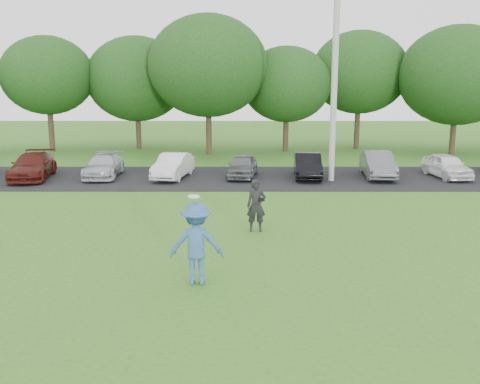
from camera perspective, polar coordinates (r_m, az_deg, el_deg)
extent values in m
plane|color=#316D1F|center=(13.18, -0.02, -8.69)|extent=(100.00, 100.00, 0.00)
cube|color=black|center=(25.75, 0.03, 1.54)|extent=(32.00, 6.50, 0.03)
cylinder|color=#AFB0AA|center=(24.93, 10.07, 12.57)|extent=(0.28, 0.28, 10.03)
imported|color=#375F9B|center=(12.31, -4.67, -5.49)|extent=(1.25, 0.73, 1.92)
cylinder|color=white|center=(12.02, -4.96, -0.48)|extent=(0.27, 0.27, 0.06)
imported|color=black|center=(16.53, 1.75, -1.47)|extent=(0.60, 0.40, 1.63)
cube|color=black|center=(16.31, 2.40, -0.80)|extent=(0.14, 0.10, 0.10)
imported|color=#4A1410|center=(27.25, -21.25, 2.61)|extent=(2.25, 4.33, 1.20)
imported|color=#B2B5BA|center=(26.68, -14.33, 2.74)|extent=(1.66, 3.80, 1.09)
imported|color=silver|center=(25.74, -7.16, 2.79)|extent=(1.81, 3.68, 1.16)
imported|color=slate|center=(25.73, 0.29, 2.78)|extent=(1.66, 3.30, 1.08)
imported|color=black|center=(25.81, 7.23, 2.81)|extent=(1.45, 3.59, 1.16)
imported|color=slate|center=(26.58, 14.49, 2.86)|extent=(1.59, 3.82, 1.23)
imported|color=white|center=(27.51, 21.19, 2.63)|extent=(1.71, 3.46, 1.13)
cylinder|color=#38281C|center=(37.63, -19.48, 6.18)|extent=(0.36, 0.36, 2.70)
ellipsoid|color=#214C19|center=(37.49, -19.86, 11.63)|extent=(5.94, 5.94, 5.05)
cylinder|color=#38281C|center=(37.57, -10.76, 6.26)|extent=(0.36, 0.36, 2.20)
ellipsoid|color=#214C19|center=(37.40, -10.98, 11.76)|extent=(6.68, 6.68, 5.68)
cylinder|color=#38281C|center=(34.16, -3.34, 6.33)|extent=(0.36, 0.36, 2.70)
ellipsoid|color=#214C19|center=(34.01, -3.43, 13.27)|extent=(7.42, 7.42, 6.31)
cylinder|color=#38281C|center=(35.64, 4.89, 6.13)|extent=(0.36, 0.36, 2.20)
ellipsoid|color=#214C19|center=(35.47, 4.99, 11.38)|extent=(5.76, 5.76, 4.90)
cylinder|color=#38281C|center=(37.74, 12.36, 6.60)|extent=(0.36, 0.36, 2.70)
ellipsoid|color=#214C19|center=(37.60, 12.62, 12.35)|extent=(6.50, 6.50, 5.53)
cylinder|color=#38281C|center=(36.69, 21.73, 5.50)|extent=(0.36, 0.36, 2.20)
ellipsoid|color=#214C19|center=(36.52, 22.20, 11.45)|extent=(7.24, 7.24, 6.15)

